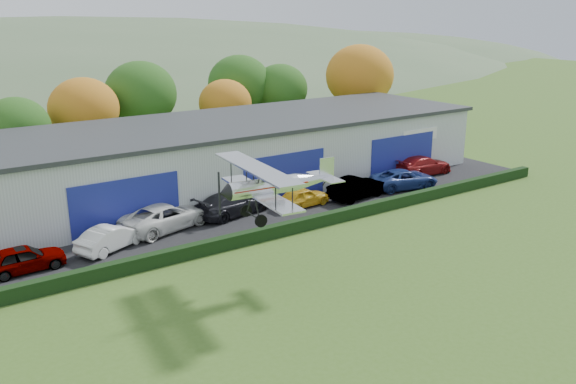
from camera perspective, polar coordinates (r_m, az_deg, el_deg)
ground at (r=26.34m, az=18.55°, el=-14.84°), size 300.00×300.00×0.00m
apron at (r=42.35m, az=-1.80°, el=-1.64°), size 48.00×9.00×0.05m
hedge at (r=38.50m, az=2.08°, el=-2.98°), size 46.00×0.60×0.80m
hangar at (r=48.39m, az=-4.32°, el=3.91°), size 40.60×12.60×5.30m
tree_belt at (r=57.44m, az=-14.49°, el=8.47°), size 75.70×13.22×10.12m
car_0 at (r=35.09m, az=-24.05°, el=-5.85°), size 4.40×1.91×1.47m
car_1 at (r=36.50m, az=-16.58°, el=-4.19°), size 4.69×3.28×1.47m
car_2 at (r=38.99m, az=-11.63°, el=-2.30°), size 6.55×4.26×1.68m
car_3 at (r=40.98m, az=-5.41°, el=-1.12°), size 5.96×3.38×1.63m
car_4 at (r=42.69m, az=1.45°, el=-0.47°), size 4.18×1.90×1.39m
car_5 at (r=44.82m, az=6.68°, el=0.44°), size 5.20×2.34×1.65m
car_6 at (r=47.97m, az=11.09°, el=1.25°), size 5.87×3.64×1.52m
car_7 at (r=52.34m, az=12.80°, el=2.51°), size 5.63×2.29×1.63m
biplane at (r=29.64m, az=-1.39°, el=0.80°), size 6.52×7.48×2.79m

